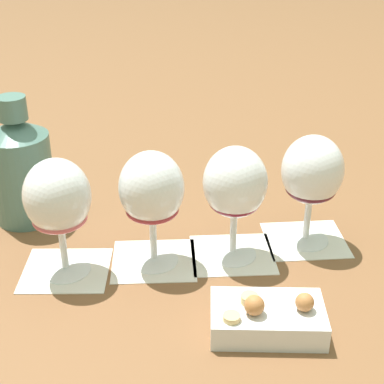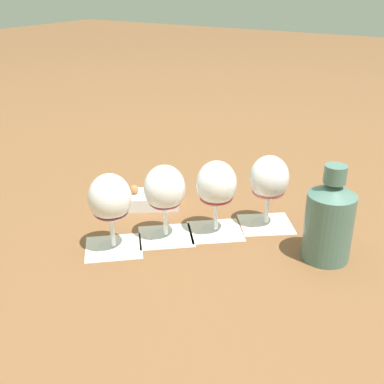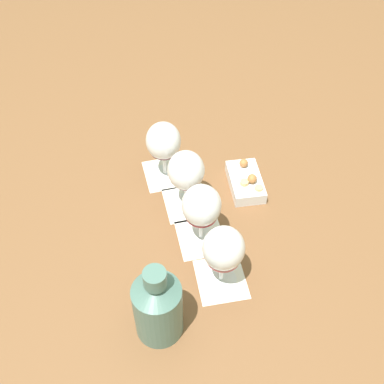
{
  "view_description": "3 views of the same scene",
  "coord_description": "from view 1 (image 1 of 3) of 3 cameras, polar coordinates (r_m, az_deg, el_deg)",
  "views": [
    {
      "loc": [
        -0.58,
        -0.42,
        0.48
      ],
      "look_at": [
        -0.0,
        0.0,
        0.11
      ],
      "focal_mm": 55.0,
      "sensor_mm": 36.0,
      "label": 1
    },
    {
      "loc": [
        0.8,
        0.5,
        0.54
      ],
      "look_at": [
        -0.0,
        0.0,
        0.11
      ],
      "focal_mm": 45.0,
      "sensor_mm": 36.0,
      "label": 2
    },
    {
      "loc": [
        -0.33,
        0.67,
        0.93
      ],
      "look_at": [
        -0.0,
        0.0,
        0.11
      ],
      "focal_mm": 45.0,
      "sensor_mm": 36.0,
      "label": 3
    }
  ],
  "objects": [
    {
      "name": "wine_glass_2",
      "position": [
        0.81,
        4.19,
        0.43
      ],
      "size": [
        0.09,
        0.09,
        0.17
      ],
      "color": "white",
      "rests_on": "tasting_card_2"
    },
    {
      "name": "tasting_card_2",
      "position": [
        0.87,
        3.94,
        -6.03
      ],
      "size": [
        0.16,
        0.16,
        0.0
      ],
      "color": "silver",
      "rests_on": "ground_plane"
    },
    {
      "name": "wine_glass_3",
      "position": [
        0.86,
        11.56,
        1.63
      ],
      "size": [
        0.09,
        0.09,
        0.17
      ],
      "color": "white",
      "rests_on": "tasting_card_3"
    },
    {
      "name": "ground_plane",
      "position": [
        0.86,
        0.12,
        -6.21
      ],
      "size": [
        8.0,
        8.0,
        0.0
      ],
      "primitive_type": "plane",
      "color": "brown"
    },
    {
      "name": "tasting_card_3",
      "position": [
        0.91,
        10.91,
        -4.56
      ],
      "size": [
        0.16,
        0.16,
        0.0
      ],
      "color": "silver",
      "rests_on": "ground_plane"
    },
    {
      "name": "wine_glass_0",
      "position": [
        0.79,
        -12.89,
        -0.85
      ],
      "size": [
        0.09,
        0.09,
        0.17
      ],
      "color": "white",
      "rests_on": "tasting_card_0"
    },
    {
      "name": "tasting_card_0",
      "position": [
        0.85,
        -12.11,
        -7.39
      ],
      "size": [
        0.16,
        0.16,
        0.0
      ],
      "color": "silver",
      "rests_on": "ground_plane"
    },
    {
      "name": "ceramic_vase",
      "position": [
        0.96,
        -16.25,
        2.27
      ],
      "size": [
        0.1,
        0.1,
        0.2
      ],
      "color": "#4C7066",
      "rests_on": "ground_plane"
    },
    {
      "name": "wine_glass_1",
      "position": [
        0.8,
        -3.93,
        -0.07
      ],
      "size": [
        0.09,
        0.09,
        0.17
      ],
      "color": "white",
      "rests_on": "tasting_card_1"
    },
    {
      "name": "tasting_card_1",
      "position": [
        0.85,
        -3.69,
        -6.63
      ],
      "size": [
        0.16,
        0.16,
        0.0
      ],
      "color": "silver",
      "rests_on": "ground_plane"
    },
    {
      "name": "snack_dish",
      "position": [
        0.73,
        7.32,
        -11.96
      ],
      "size": [
        0.14,
        0.16,
        0.06
      ],
      "color": "silver",
      "rests_on": "ground_plane"
    }
  ]
}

